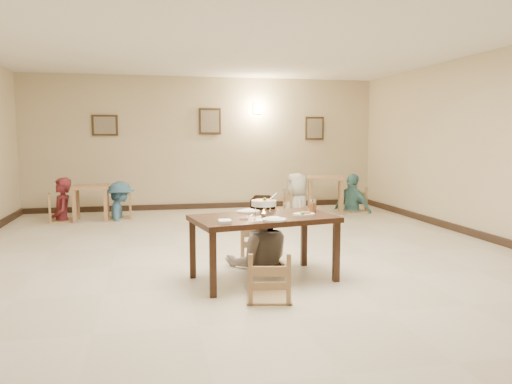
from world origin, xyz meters
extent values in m
plane|color=beige|center=(0.00, 0.00, 0.00)|extent=(10.00, 10.00, 0.00)
plane|color=silver|center=(0.00, 0.00, 3.00)|extent=(10.00, 10.00, 0.00)
plane|color=#C9B692|center=(0.00, 5.00, 1.50)|extent=(10.00, 0.00, 10.00)
cube|color=black|center=(0.00, 4.97, 0.06)|extent=(8.00, 0.06, 0.12)
cube|color=black|center=(3.97, 0.00, 0.06)|extent=(0.06, 10.00, 0.12)
cube|color=#322112|center=(-2.20, 4.96, 1.90)|extent=(0.55, 0.03, 0.45)
cube|color=gray|center=(-2.20, 4.94, 1.90)|extent=(0.45, 0.01, 0.37)
cube|color=#322112|center=(0.10, 4.96, 2.00)|extent=(0.50, 0.03, 0.60)
cube|color=gray|center=(0.10, 4.94, 2.00)|extent=(0.41, 0.01, 0.49)
cube|color=#322112|center=(2.60, 4.96, 1.85)|extent=(0.45, 0.03, 0.55)
cube|color=gray|center=(2.60, 4.94, 1.85)|extent=(0.37, 0.01, 0.45)
cube|color=#FFD88C|center=(1.20, 4.96, 2.30)|extent=(0.16, 0.05, 0.22)
cube|color=#321D12|center=(-0.01, -0.94, 0.72)|extent=(1.73, 1.17, 0.06)
cube|color=#321D12|center=(-0.66, -1.45, 0.34)|extent=(0.07, 0.07, 0.69)
cube|color=#321D12|center=(0.79, -1.18, 0.34)|extent=(0.07, 0.07, 0.69)
cube|color=#321D12|center=(-0.80, -0.69, 0.34)|extent=(0.07, 0.07, 0.69)
cube|color=#321D12|center=(0.65, -0.42, 0.34)|extent=(0.07, 0.07, 0.69)
cube|color=#A68657|center=(0.14, -0.17, 0.47)|extent=(0.48, 0.48, 0.05)
cube|color=#A68657|center=(-0.11, -1.62, 0.44)|extent=(0.45, 0.45, 0.05)
imported|color=gray|center=(0.09, -0.26, 0.91)|extent=(0.91, 0.72, 1.83)
torus|color=silver|center=(0.00, -0.94, 0.87)|extent=(0.22, 0.22, 0.01)
cylinder|color=silver|center=(0.00, -0.94, 0.76)|extent=(0.06, 0.06, 0.03)
cone|color=#FFA526|center=(0.00, -0.94, 0.81)|extent=(0.03, 0.03, 0.05)
cylinder|color=white|center=(0.00, -0.94, 0.90)|extent=(0.28, 0.28, 0.06)
cylinder|color=#C55613|center=(0.00, -0.94, 0.93)|extent=(0.25, 0.25, 0.01)
sphere|color=#2D7223|center=(0.00, -0.95, 0.94)|extent=(0.04, 0.04, 0.04)
cylinder|color=silver|center=(0.11, -0.89, 0.95)|extent=(0.13, 0.08, 0.09)
cylinder|color=silver|center=(0.08, -0.89, 0.81)|extent=(0.01, 0.01, 0.13)
cylinder|color=silver|center=(-0.09, -0.89, 0.81)|extent=(0.01, 0.01, 0.13)
cylinder|color=silver|center=(0.00, -1.04, 0.81)|extent=(0.01, 0.01, 0.13)
cylinder|color=white|center=(-0.12, -0.62, 0.76)|extent=(0.28, 0.28, 0.02)
ellipsoid|color=white|center=(-0.12, -0.62, 0.76)|extent=(0.18, 0.16, 0.06)
cylinder|color=white|center=(0.04, -1.26, 0.76)|extent=(0.26, 0.26, 0.02)
ellipsoid|color=white|center=(0.04, -1.26, 0.76)|extent=(0.17, 0.14, 0.06)
cylinder|color=white|center=(0.47, -0.97, 0.76)|extent=(0.26, 0.26, 0.02)
sphere|color=#2D7223|center=(0.43, -1.04, 0.78)|extent=(0.04, 0.04, 0.04)
cylinder|color=white|center=(-0.26, -1.10, 0.76)|extent=(0.10, 0.10, 0.02)
cylinder|color=#9D0304|center=(-0.26, -1.10, 0.76)|extent=(0.08, 0.08, 0.01)
cube|color=white|center=(-0.51, -1.29, 0.76)|extent=(0.13, 0.17, 0.03)
cube|color=silver|center=(-0.46, -1.21, 0.76)|extent=(0.03, 0.18, 0.01)
cube|color=silver|center=(-0.43, -1.21, 0.76)|extent=(0.03, 0.18, 0.01)
cylinder|color=white|center=(0.64, -0.78, 0.83)|extent=(0.08, 0.08, 0.16)
cylinder|color=orange|center=(0.64, -0.78, 0.81)|extent=(0.07, 0.07, 0.12)
cube|color=#A17A53|center=(-2.42, 3.85, 0.67)|extent=(0.72, 0.72, 0.06)
cube|color=#A17A53|center=(-2.70, 3.56, 0.32)|extent=(0.07, 0.07, 0.64)
cube|color=#A17A53|center=(-2.12, 3.57, 0.32)|extent=(0.07, 0.07, 0.64)
cube|color=#A17A53|center=(-2.72, 4.14, 0.32)|extent=(0.07, 0.07, 0.64)
cube|color=#A17A53|center=(-2.14, 4.15, 0.32)|extent=(0.07, 0.07, 0.64)
cube|color=#A17A53|center=(2.49, 3.84, 0.76)|extent=(1.01, 1.01, 0.06)
cube|color=#A17A53|center=(2.06, 3.64, 0.37)|extent=(0.07, 0.07, 0.73)
cube|color=#A17A53|center=(2.69, 3.41, 0.37)|extent=(0.07, 0.07, 0.73)
cube|color=#A17A53|center=(2.28, 4.27, 0.37)|extent=(0.07, 0.07, 0.73)
cube|color=#A17A53|center=(2.92, 4.05, 0.37)|extent=(0.07, 0.07, 0.73)
cube|color=#A68657|center=(-2.97, 3.83, 0.48)|extent=(0.49, 0.49, 0.05)
cube|color=#A68657|center=(-1.87, 3.91, 0.42)|extent=(0.43, 0.43, 0.05)
cube|color=#A68657|center=(1.83, 3.81, 0.46)|extent=(0.47, 0.47, 0.05)
cube|color=#A68657|center=(3.15, 3.88, 0.46)|extent=(0.47, 0.47, 0.05)
imported|color=maroon|center=(-2.97, 3.83, 0.86)|extent=(0.54, 0.70, 1.72)
imported|color=teal|center=(-1.87, 3.91, 0.76)|extent=(0.62, 1.01, 1.52)
imported|color=silver|center=(1.83, 3.81, 0.88)|extent=(0.57, 0.86, 1.75)
imported|color=#569C9B|center=(3.15, 3.88, 0.84)|extent=(0.85, 1.06, 1.68)
camera|label=1|loc=(-1.28, -6.44, 1.65)|focal=35.00mm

